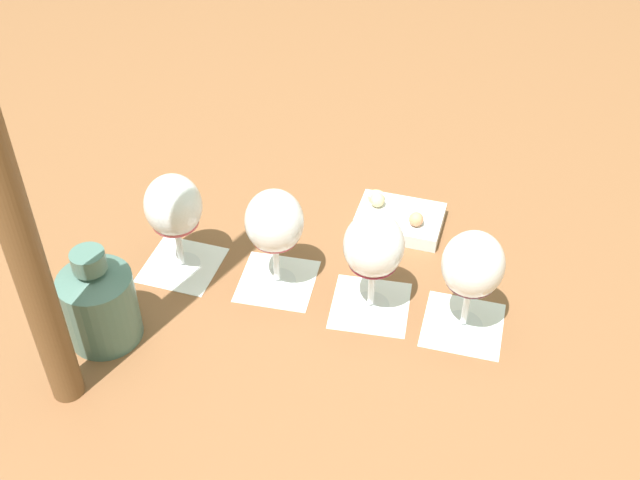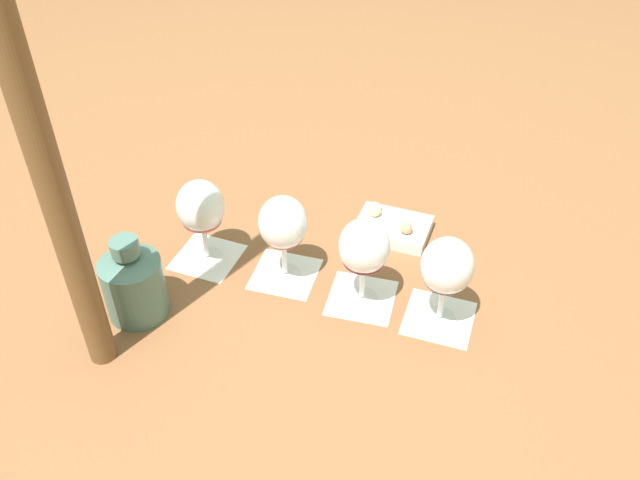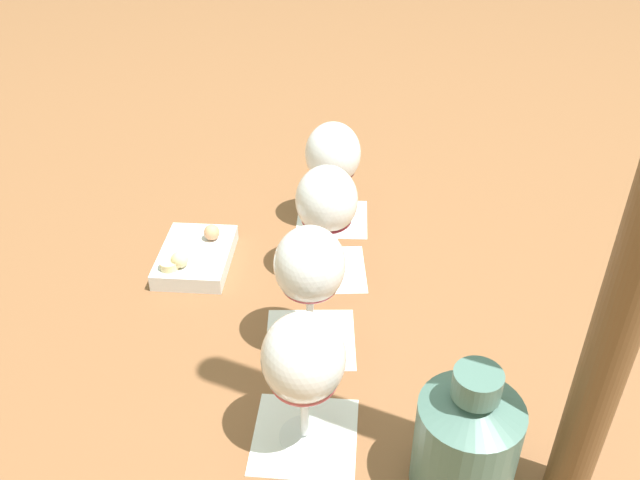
% 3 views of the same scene
% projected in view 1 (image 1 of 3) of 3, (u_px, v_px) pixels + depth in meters
% --- Properties ---
extents(ground_plane, '(8.00, 8.00, 0.00)m').
position_uv_depth(ground_plane, '(319.00, 295.00, 1.27)').
color(ground_plane, brown).
extents(tasting_card_0, '(0.15, 0.15, 0.00)m').
position_uv_depth(tasting_card_0, '(182.00, 265.00, 1.32)').
color(tasting_card_0, white).
rests_on(tasting_card_0, ground_plane).
extents(tasting_card_1, '(0.15, 0.15, 0.00)m').
position_uv_depth(tasting_card_1, '(277.00, 281.00, 1.29)').
color(tasting_card_1, white).
rests_on(tasting_card_1, ground_plane).
extents(tasting_card_2, '(0.14, 0.14, 0.00)m').
position_uv_depth(tasting_card_2, '(370.00, 305.00, 1.25)').
color(tasting_card_2, white).
rests_on(tasting_card_2, ground_plane).
extents(tasting_card_3, '(0.15, 0.15, 0.00)m').
position_uv_depth(tasting_card_3, '(463.00, 325.00, 1.22)').
color(tasting_card_3, white).
rests_on(tasting_card_3, ground_plane).
extents(wine_glass_0, '(0.09, 0.09, 0.18)m').
position_uv_depth(wine_glass_0, '(174.00, 209.00, 1.24)').
color(wine_glass_0, white).
rests_on(wine_glass_0, tasting_card_0).
extents(wine_glass_1, '(0.09, 0.09, 0.18)m').
position_uv_depth(wine_glass_1, '(275.00, 225.00, 1.22)').
color(wine_glass_1, white).
rests_on(wine_glass_1, tasting_card_1).
extents(wine_glass_2, '(0.09, 0.09, 0.18)m').
position_uv_depth(wine_glass_2, '(374.00, 249.00, 1.17)').
color(wine_glass_2, white).
rests_on(wine_glass_2, tasting_card_2).
extents(wine_glass_3, '(0.09, 0.09, 0.18)m').
position_uv_depth(wine_glass_3, '(472.00, 268.00, 1.14)').
color(wine_glass_3, white).
rests_on(wine_glass_3, tasting_card_3).
extents(ceramic_vase, '(0.11, 0.11, 0.16)m').
position_uv_depth(ceramic_vase, '(99.00, 301.00, 1.16)').
color(ceramic_vase, '#4C7066').
rests_on(ceramic_vase, ground_plane).
extents(snack_dish, '(0.17, 0.15, 0.05)m').
position_uv_depth(snack_dish, '(398.00, 219.00, 1.39)').
color(snack_dish, silver).
rests_on(snack_dish, ground_plane).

